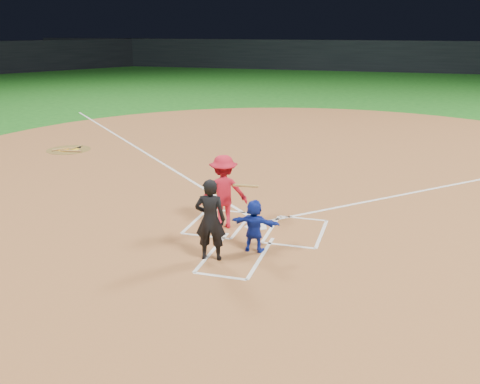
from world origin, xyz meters
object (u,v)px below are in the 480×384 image
(catcher, at_px, (254,226))
(on_deck_circle, at_px, (69,150))
(umpire, at_px, (210,220))
(batter_at_plate, at_px, (224,192))
(home_plate, at_px, (256,227))

(catcher, bearing_deg, on_deck_circle, -37.32)
(umpire, bearing_deg, batter_at_plate, -89.54)
(catcher, xyz_separation_m, batter_at_plate, (-1.08, 1.20, 0.31))
(on_deck_circle, xyz_separation_m, batter_at_plate, (8.51, -6.25, 0.89))
(home_plate, height_order, catcher, catcher)
(home_plate, distance_m, catcher, 1.54)
(home_plate, bearing_deg, catcher, 102.75)
(on_deck_circle, relative_size, batter_at_plate, 0.95)
(batter_at_plate, bearing_deg, catcher, -47.78)
(umpire, bearing_deg, on_deck_circle, -51.94)
(on_deck_circle, bearing_deg, batter_at_plate, -36.32)
(home_plate, relative_size, umpire, 0.34)
(home_plate, relative_size, on_deck_circle, 0.35)
(catcher, xyz_separation_m, umpire, (-0.76, -0.67, 0.29))
(catcher, relative_size, umpire, 0.67)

